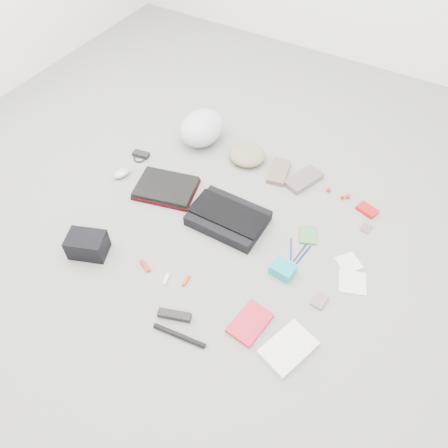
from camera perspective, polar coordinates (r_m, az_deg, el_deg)
The scene contains 33 objects.
ground_plane at distance 2.33m, azimuth 0.00°, elevation -0.79°, with size 4.00×4.00×0.00m, color gray.
messenger_bag at distance 2.34m, azimuth 0.55°, elevation 0.77°, with size 0.39×0.28×0.07m, color black.
bag_flap at distance 2.31m, azimuth 0.56°, elevation 1.39°, with size 0.40×0.18×0.01m, color black.
laptop_sleeve at distance 2.54m, azimuth -7.54°, elevation 4.52°, with size 0.34×0.25×0.02m, color black.
laptop at distance 2.52m, azimuth -7.60°, elevation 4.88°, with size 0.33×0.24×0.02m, color black.
bike_helmet at distance 2.81m, azimuth -2.95°, elevation 12.43°, with size 0.26×0.32×0.19m, color silver.
beanie at distance 2.70m, azimuth 3.06°, elevation 8.99°, with size 0.22×0.21×0.08m, color gray.
mitten_left at distance 2.64m, azimuth 7.18°, elevation 6.78°, with size 0.10×0.21×0.03m, color #7B5F51.
mitten_right at distance 2.61m, azimuth 10.34°, elevation 5.74°, with size 0.11×0.23×0.03m, color #695F55.
power_brick at distance 2.78m, azimuth -10.78°, elevation 8.92°, with size 0.10×0.05×0.03m, color black.
cable_coil at distance 2.77m, azimuth -10.98°, elevation 8.42°, with size 0.08×0.08×0.01m, color black.
mouse at distance 2.67m, azimuth -13.21°, elevation 6.50°, with size 0.07×0.11×0.04m, color #A8A7B6.
camera_bag at distance 2.30m, azimuth -17.41°, elevation -2.61°, with size 0.19×0.13×0.12m, color black.
multitool at distance 2.22m, azimuth -10.29°, elevation -5.39°, with size 0.08×0.02×0.01m, color maroon.
toiletry_tube_white at distance 2.16m, azimuth -7.58°, elevation -7.17°, with size 0.02×0.02×0.06m, color white.
toiletry_tube_orange at distance 2.14m, azimuth -5.00°, elevation -7.37°, with size 0.02×0.02×0.06m, color #C03C0E.
u_lock at distance 2.05m, azimuth -6.48°, elevation -11.76°, with size 0.15×0.04×0.03m, color black.
bike_pump at distance 2.00m, azimuth -5.85°, elevation -14.31°, with size 0.02×0.02×0.25m, color black.
book_red at distance 2.02m, azimuth 3.41°, elevation -12.76°, with size 0.13×0.20×0.02m, color red.
book_white at distance 1.99m, azimuth 8.41°, elevation -15.73°, with size 0.16×0.23×0.02m, color white.
notepad at distance 2.34m, azimuth 10.90°, elevation -1.43°, with size 0.09×0.12×0.01m, color #3A7B3E.
pen_blue at distance 2.28m, azimuth 8.74°, elevation -3.26°, with size 0.01×0.01×0.14m, color #0F1EA0.
pen_black at distance 2.27m, azimuth 9.89°, elevation -3.70°, with size 0.01×0.01×0.13m, color black.
pen_navy at distance 2.26m, azimuth 10.34°, elevation -3.97°, with size 0.01×0.01×0.14m, color navy.
accordion_wallet at distance 2.17m, azimuth 7.69°, elevation -5.89°, with size 0.11×0.09×0.06m, color #10A5BA.
card_deck at distance 2.13m, azimuth 12.36°, elevation -9.77°, with size 0.06×0.08×0.02m, color gray.
napkin_top at distance 2.29m, azimuth 15.97°, elevation -4.91°, with size 0.11×0.11×0.01m, color white.
napkin_bottom at distance 2.22m, azimuth 16.43°, elevation -7.32°, with size 0.13×0.13×0.01m, color silver.
lollipop_a at distance 2.58m, azimuth 13.50°, elevation 4.35°, with size 0.03×0.03×0.03m, color maroon.
lollipop_b at distance 2.56m, azimuth 15.19°, elevation 3.34°, with size 0.02×0.02×0.02m, color #9E1A04.
lollipop_c at distance 2.58m, azimuth 15.87°, elevation 3.52°, with size 0.03×0.03×0.03m, color red.
altoids_tin at distance 2.54m, azimuth 18.19°, elevation 1.76°, with size 0.11×0.07×0.02m, color #B61313.
stamp_sheet at distance 2.46m, azimuth 18.09°, elevation -0.57°, with size 0.05×0.06×0.00m, color #7A5167.
Camera 1 is at (0.74, -1.27, 1.81)m, focal length 35.00 mm.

